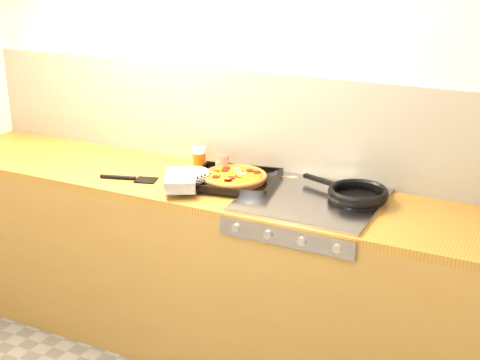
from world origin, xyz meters
The scene contains 9 objects.
room_shell centered at (0.00, 1.39, 1.15)m, with size 3.20×3.20×3.20m.
counter_run centered at (0.00, 1.10, 0.45)m, with size 3.20×0.62×0.90m.
stovetop centered at (0.45, 1.10, 0.91)m, with size 0.60×0.56×0.02m, color #A1A1A6.
pizza_on_tray centered at (-0.01, 1.08, 0.94)m, with size 0.53×0.52×0.07m.
frying_pan centered at (0.63, 1.17, 0.94)m, with size 0.47×0.34×0.04m.
tomato_can centered at (-0.08, 1.24, 0.95)m, with size 0.09×0.09×0.10m.
juice_glass centered at (-0.22, 1.26, 0.96)m, with size 0.09×0.09×0.11m.
wooden_spoon centered at (0.18, 1.29, 0.91)m, with size 0.29×0.13×0.02m.
black_spatula centered at (-0.44, 0.97, 0.91)m, with size 0.28×0.13×0.02m.
Camera 1 is at (1.39, -1.53, 2.01)m, focal length 50.00 mm.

